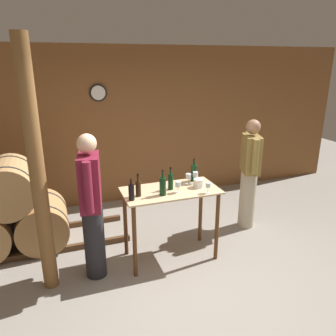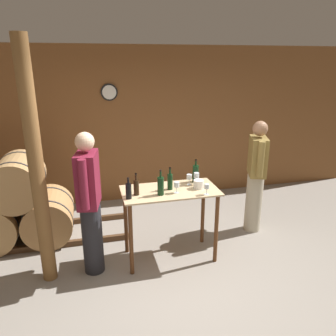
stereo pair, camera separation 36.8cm
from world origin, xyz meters
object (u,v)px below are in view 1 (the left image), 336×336
object	(u,v)px
wooden_post	(37,173)
wine_bottle_far_left	(131,192)
wine_bottle_far_right	(194,172)
wine_glass_near_right	(195,175)
person_host	(250,172)
wine_glass_near_left	(178,185)
wine_bottle_right	(171,181)
wine_bottle_center	(163,186)
ice_bucket	(198,183)
wine_bottle_left	(138,188)
person_visitor_with_scarf	(92,205)
wine_glass_near_center	(188,177)
wine_glass_far_side	(208,186)

from	to	relation	value
wooden_post	wine_bottle_far_left	xyz separation A→B (m)	(0.96, -0.06, -0.31)
wine_bottle_far_right	wine_glass_near_right	xyz separation A→B (m)	(-0.02, -0.10, 0.00)
wooden_post	person_host	bearing A→B (deg)	9.61
wine_glass_near_left	wine_bottle_right	bearing A→B (deg)	110.51
wine_bottle_center	ice_bucket	bearing A→B (deg)	9.95
wine_bottle_left	wine_bottle_center	distance (m)	0.29
wine_bottle_left	wine_glass_near_left	xyz separation A→B (m)	(0.48, -0.05, -0.00)
wine_bottle_center	wine_bottle_far_right	xyz separation A→B (m)	(0.54, 0.32, -0.00)
wine_bottle_far_left	person_visitor_with_scarf	bearing A→B (deg)	169.85
wine_bottle_center	wine_glass_near_right	world-z (taller)	wine_bottle_center
person_visitor_with_scarf	wine_bottle_left	bearing A→B (deg)	1.07
wine_bottle_center	wine_glass_near_right	size ratio (longest dim) A/B	1.97
wine_bottle_far_right	person_host	size ratio (longest dim) A/B	0.18
person_host	person_visitor_with_scarf	world-z (taller)	person_visitor_with_scarf
wine_bottle_far_right	person_host	world-z (taller)	person_host
wine_glass_near_right	person_host	world-z (taller)	person_host
wooden_post	wine_bottle_center	xyz separation A→B (m)	(1.34, -0.04, -0.30)
wine_bottle_far_left	wine_glass_near_center	size ratio (longest dim) A/B	1.85
wine_bottle_right	wine_glass_near_center	bearing A→B (deg)	18.46
wooden_post	wine_glass_near_right	size ratio (longest dim) A/B	17.12
wine_bottle_left	wine_bottle_right	distance (m)	0.43
wine_glass_near_right	person_visitor_with_scarf	world-z (taller)	person_visitor_with_scarf
wine_bottle_far_left	wine_glass_near_right	size ratio (longest dim) A/B	1.61
wine_glass_far_side	person_host	bearing A→B (deg)	32.79
wine_bottle_left	wine_bottle_center	size ratio (longest dim) A/B	0.86
person_host	person_visitor_with_scarf	size ratio (longest dim) A/B	0.96
wine_bottle_center	wine_bottle_far_right	bearing A→B (deg)	30.91
wine_glass_far_side	person_visitor_with_scarf	xyz separation A→B (m)	(-1.35, 0.18, -0.12)
wine_bottle_far_left	wine_bottle_right	size ratio (longest dim) A/B	0.90
wine_bottle_far_right	person_host	xyz separation A→B (m)	(0.99, 0.20, -0.18)
wine_glass_far_side	wine_glass_near_right	bearing A→B (deg)	91.91
person_visitor_with_scarf	wine_glass_near_right	bearing A→B (deg)	6.86
wine_bottle_center	wine_glass_near_center	xyz separation A→B (m)	(0.42, 0.23, -0.02)
wine_bottle_center	wine_glass_near_center	size ratio (longest dim) A/B	2.25
wine_bottle_far_right	wine_glass_near_right	distance (m)	0.11
wine_bottle_far_left	wine_bottle_center	size ratio (longest dim) A/B	0.82
wine_glass_near_center	wine_glass_far_side	xyz separation A→B (m)	(0.10, -0.36, -0.00)
wine_glass_near_right	ice_bucket	world-z (taller)	wine_glass_near_right
wine_bottle_far_left	wine_bottle_left	xyz separation A→B (m)	(0.10, 0.09, 0.00)
person_host	person_visitor_with_scarf	distance (m)	2.40
wine_bottle_left	ice_bucket	distance (m)	0.78
wooden_post	person_host	size ratio (longest dim) A/B	1.63
wine_bottle_far_right	wine_glass_near_right	bearing A→B (deg)	-102.33
ice_bucket	wine_bottle_far_left	bearing A→B (deg)	-172.90
wine_bottle_far_left	wine_glass_far_side	world-z (taller)	wine_bottle_far_left
wooden_post	wine_bottle_far_right	size ratio (longest dim) A/B	8.95
wooden_post	wine_glass_far_side	distance (m)	1.90
wine_bottle_right	wine_glass_near_left	distance (m)	0.14
wine_bottle_center	wine_glass_near_center	world-z (taller)	wine_bottle_center
wooden_post	wine_bottle_far_left	world-z (taller)	wooden_post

